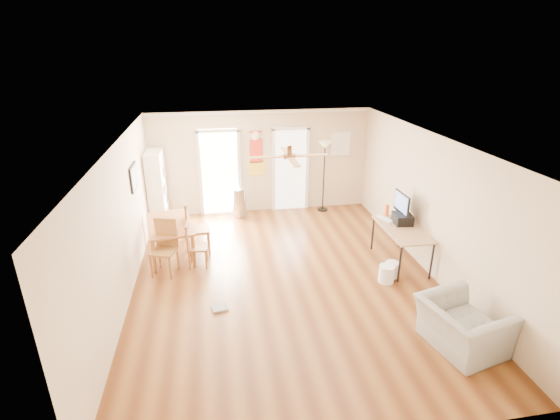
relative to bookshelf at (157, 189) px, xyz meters
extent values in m
plane|color=brown|center=(2.55, -3.01, -0.90)|extent=(7.00, 7.00, 0.00)
cube|color=red|center=(2.42, 0.47, 0.65)|extent=(0.46, 0.03, 1.10)
cube|color=white|center=(4.60, 0.46, 0.80)|extent=(0.50, 0.04, 0.60)
cube|color=black|center=(-0.18, -1.61, 0.80)|extent=(0.04, 0.66, 0.48)
cylinder|color=#ABABAD|center=(1.93, 0.15, -0.53)|extent=(0.35, 0.35, 0.75)
cube|color=white|center=(4.75, -2.29, -0.14)|extent=(0.25, 0.43, 0.02)
cube|color=black|center=(5.00, -2.55, -0.05)|extent=(0.37, 0.42, 0.20)
cylinder|color=#F35B15|center=(4.85, -2.12, -0.02)|extent=(0.09, 0.09, 0.24)
cylinder|color=white|center=(4.37, -3.41, -0.74)|extent=(0.29, 0.29, 0.33)
cylinder|color=white|center=(4.54, -3.26, -0.75)|extent=(0.32, 0.32, 0.30)
cube|color=gray|center=(1.31, -3.77, -0.88)|extent=(0.29, 0.24, 0.04)
imported|color=#9C9C97|center=(4.70, -5.25, -0.55)|extent=(1.17, 1.28, 0.71)
camera|label=1|loc=(1.35, -9.58, 3.19)|focal=26.49mm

